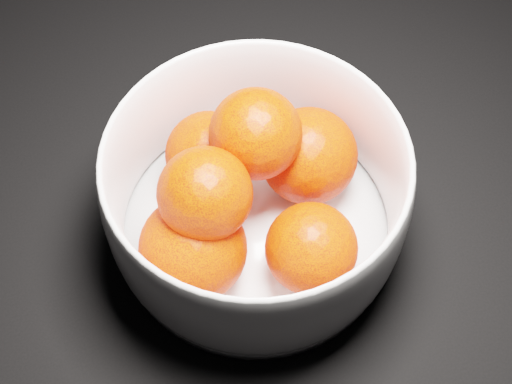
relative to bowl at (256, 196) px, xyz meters
name	(u,v)px	position (x,y,z in m)	size (l,w,h in m)	color
bowl	(256,196)	(0.00, 0.00, 0.00)	(0.25, 0.25, 0.12)	silver
orange_pile	(248,190)	(-0.01, 0.00, 0.01)	(0.21, 0.19, 0.13)	red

